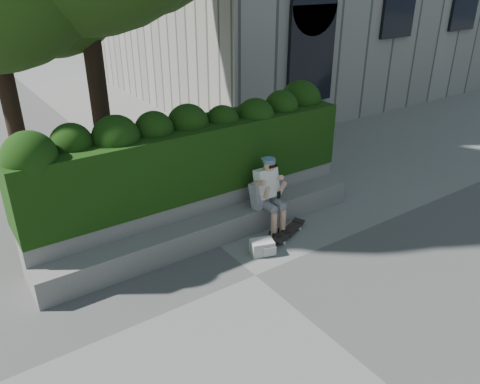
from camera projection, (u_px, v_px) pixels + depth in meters
ground at (255, 275)px, 7.34m from camera, size 80.00×80.00×0.00m
bench_ledge at (213, 230)px, 8.17m from camera, size 6.00×0.45×0.45m
planter_wall at (199, 212)px, 8.46m from camera, size 6.00×0.50×0.75m
hedge at (191, 158)px, 8.20m from camera, size 6.00×1.00×1.20m
person at (268, 191)px, 8.35m from camera, size 0.40×0.76×1.38m
skateboard at (288, 232)px, 8.41m from camera, size 0.87×0.51×0.09m
backpack_plaid at (260, 195)px, 8.37m from camera, size 0.36×0.23×0.48m
backpack_ground at (262, 247)px, 7.86m from camera, size 0.44×0.37×0.24m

